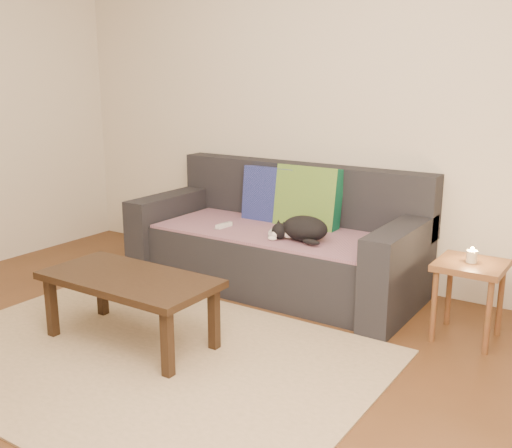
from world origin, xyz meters
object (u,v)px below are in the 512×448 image
at_px(wii_remote_a, 224,225).
at_px(wii_remote_b, 273,231).
at_px(sofa, 278,245).
at_px(side_table, 470,276).
at_px(cat, 303,229).
at_px(coffee_table, 129,285).

distance_m(wii_remote_a, wii_remote_b, 0.39).
bearing_deg(sofa, side_table, -7.53).
xyz_separation_m(cat, wii_remote_a, (-0.65, -0.00, -0.07)).
height_order(wii_remote_a, side_table, side_table).
xyz_separation_m(sofa, cat, (0.32, -0.21, 0.21)).
relative_size(wii_remote_a, wii_remote_b, 1.00).
relative_size(sofa, coffee_table, 2.04).
bearing_deg(sofa, wii_remote_b, -70.31).
relative_size(wii_remote_b, coffee_table, 0.15).
distance_m(cat, wii_remote_a, 0.65).
height_order(cat, wii_remote_a, cat).
distance_m(wii_remote_b, coffee_table, 1.18).
distance_m(sofa, wii_remote_a, 0.42).
distance_m(cat, side_table, 1.10).
height_order(side_table, coffee_table, side_table).
bearing_deg(side_table, wii_remote_b, 179.22).
relative_size(cat, wii_remote_a, 2.70).
distance_m(wii_remote_b, side_table, 1.35).
bearing_deg(wii_remote_b, coffee_table, 149.31).
relative_size(sofa, wii_remote_b, 14.00).
height_order(wii_remote_a, wii_remote_b, same).
bearing_deg(sofa, coffee_table, -98.04).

